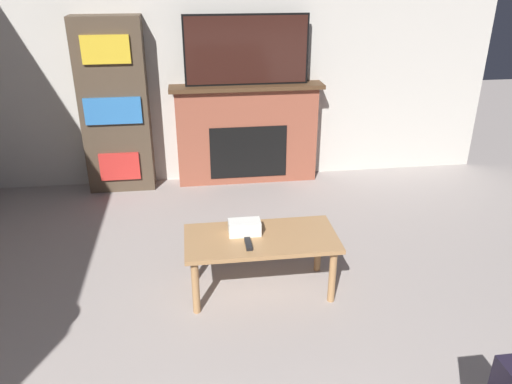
{
  "coord_description": "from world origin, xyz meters",
  "views": [
    {
      "loc": [
        -0.31,
        -0.41,
        2.13
      ],
      "look_at": [
        0.12,
        2.74,
        0.67
      ],
      "focal_mm": 35.0,
      "sensor_mm": 36.0,
      "label": 1
    }
  ],
  "objects_px": {
    "fireplace": "(247,134)",
    "coffee_table": "(261,244)",
    "tv": "(247,50)",
    "bookshelf": "(115,107)"
  },
  "relations": [
    {
      "from": "tv",
      "to": "coffee_table",
      "type": "bearing_deg",
      "value": -94.12
    },
    {
      "from": "coffee_table",
      "to": "bookshelf",
      "type": "relative_size",
      "value": 0.61
    },
    {
      "from": "bookshelf",
      "to": "fireplace",
      "type": "bearing_deg",
      "value": 0.98
    },
    {
      "from": "tv",
      "to": "coffee_table",
      "type": "height_order",
      "value": "tv"
    },
    {
      "from": "fireplace",
      "to": "coffee_table",
      "type": "distance_m",
      "value": 2.02
    },
    {
      "from": "coffee_table",
      "to": "fireplace",
      "type": "bearing_deg",
      "value": 85.92
    },
    {
      "from": "fireplace",
      "to": "bookshelf",
      "type": "distance_m",
      "value": 1.35
    },
    {
      "from": "coffee_table",
      "to": "bookshelf",
      "type": "distance_m",
      "value": 2.36
    },
    {
      "from": "tv",
      "to": "bookshelf",
      "type": "relative_size",
      "value": 0.71
    },
    {
      "from": "fireplace",
      "to": "bookshelf",
      "type": "xyz_separation_m",
      "value": [
        -1.31,
        -0.02,
        0.33
      ]
    }
  ]
}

